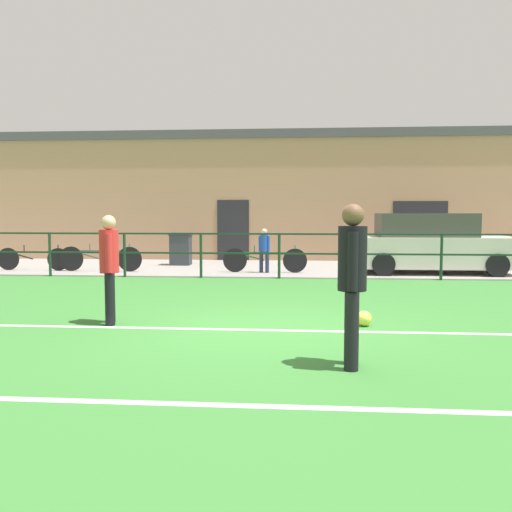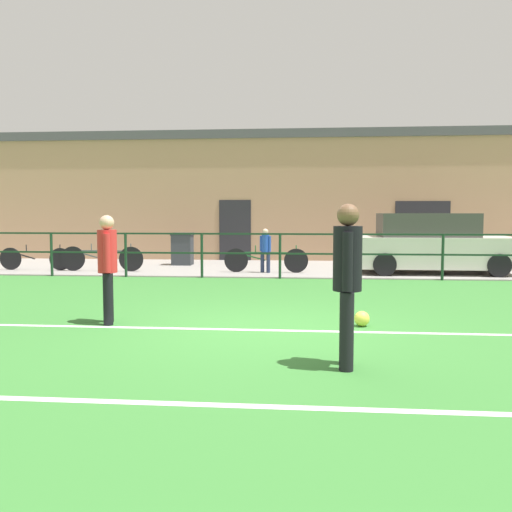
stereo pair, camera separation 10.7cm
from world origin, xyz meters
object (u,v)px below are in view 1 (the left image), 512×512
at_px(soccer_ball_match, 364,319).
at_px(bicycle_parked_2, 265,260).
at_px(bicycle_parked_1, 100,258).
at_px(player_striker, 109,262).
at_px(bicycle_parked_0, 33,259).
at_px(player_goalkeeper, 352,275).
at_px(spectator_child, 264,248).
at_px(parked_car_red, 430,245).
at_px(trash_bin_0, 181,249).

bearing_deg(soccer_ball_match, bicycle_parked_2, 105.60).
bearing_deg(bicycle_parked_2, bicycle_parked_1, -178.87).
bearing_deg(bicycle_parked_1, bicycle_parked_2, 1.13).
relative_size(player_striker, bicycle_parked_0, 0.76).
height_order(player_goalkeeper, bicycle_parked_2, player_goalkeeper).
relative_size(spectator_child, bicycle_parked_1, 0.51).
bearing_deg(parked_car_red, spectator_child, -175.87).
relative_size(player_striker, trash_bin_0, 1.61).
distance_m(soccer_ball_match, parked_car_red, 7.64).
xyz_separation_m(soccer_ball_match, bicycle_parked_0, (-8.55, 6.87, 0.24)).
height_order(soccer_ball_match, bicycle_parked_2, bicycle_parked_2).
bearing_deg(parked_car_red, player_striker, -131.15).
bearing_deg(player_goalkeeper, soccer_ball_match, 174.08).
bearing_deg(bicycle_parked_1, soccer_ball_match, -46.02).
distance_m(soccer_ball_match, trash_bin_0, 9.99).
bearing_deg(bicycle_parked_0, bicycle_parked_2, 0.00).
distance_m(player_striker, bicycle_parked_0, 8.51).
bearing_deg(soccer_ball_match, bicycle_parked_0, 141.20).
relative_size(soccer_ball_match, trash_bin_0, 0.22).
distance_m(soccer_ball_match, bicycle_parked_0, 10.97).
relative_size(player_goalkeeper, parked_car_red, 0.42).
relative_size(parked_car_red, bicycle_parked_2, 1.82).
distance_m(spectator_child, bicycle_parked_2, 0.34).
height_order(soccer_ball_match, trash_bin_0, trash_bin_0).
bearing_deg(bicycle_parked_2, soccer_ball_match, -74.40).
height_order(player_striker, parked_car_red, parked_car_red).
height_order(soccer_ball_match, spectator_child, spectator_child).
xyz_separation_m(player_striker, parked_car_red, (6.37, 7.29, -0.14)).
bearing_deg(trash_bin_0, bicycle_parked_0, -153.41).
xyz_separation_m(player_striker, trash_bin_0, (-0.92, 8.94, -0.39)).
bearing_deg(parked_car_red, bicycle_parked_0, -178.58).
bearing_deg(bicycle_parked_1, player_striker, -68.16).
relative_size(spectator_child, bicycle_parked_2, 0.52).
xyz_separation_m(player_goalkeeper, player_striker, (-3.39, 2.01, -0.07)).
height_order(bicycle_parked_0, bicycle_parked_2, bicycle_parked_2).
distance_m(player_goalkeeper, bicycle_parked_1, 10.87).
distance_m(parked_car_red, bicycle_parked_0, 11.16).
relative_size(player_striker, bicycle_parked_2, 0.70).
relative_size(soccer_ball_match, bicycle_parked_2, 0.10).
height_order(spectator_child, bicycle_parked_0, spectator_child).
distance_m(bicycle_parked_0, trash_bin_0, 4.31).
xyz_separation_m(bicycle_parked_1, trash_bin_0, (1.85, 2.02, 0.15)).
relative_size(spectator_child, trash_bin_0, 1.19).
bearing_deg(trash_bin_0, player_goalkeeper, -68.52).
bearing_deg(trash_bin_0, spectator_child, -35.55).
xyz_separation_m(player_goalkeeper, bicycle_parked_1, (-6.16, 8.93, -0.62)).
relative_size(player_striker, spectator_child, 1.35).
bearing_deg(player_striker, soccer_ball_match, -105.82).
bearing_deg(parked_car_red, soccer_ball_match, -109.97).
bearing_deg(player_goalkeeper, player_striker, -116.48).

